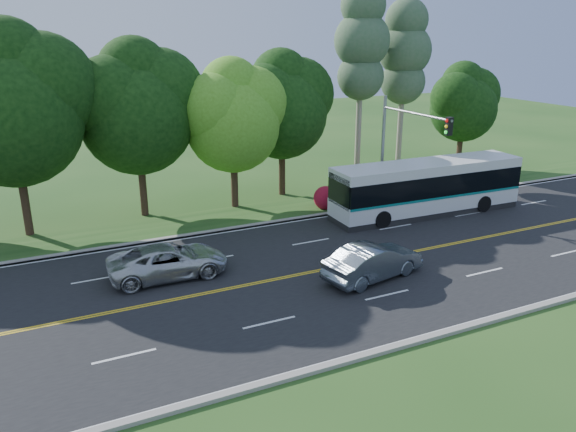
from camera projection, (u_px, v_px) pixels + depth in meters
name	position (u px, v px, depth m)	size (l,w,h in m)	color
ground	(354.00, 264.00, 27.17)	(120.00, 120.00, 0.00)	#234A18
road	(354.00, 264.00, 27.17)	(60.00, 14.00, 0.02)	black
curb_north	(290.00, 220.00, 33.27)	(60.00, 0.30, 0.15)	gray
curb_south	(455.00, 330.00, 21.03)	(60.00, 0.30, 0.15)	gray
grass_verge	(277.00, 211.00, 34.86)	(60.00, 4.00, 0.10)	#234A18
lane_markings	(352.00, 264.00, 27.13)	(57.60, 13.82, 0.00)	gold
tree_row	(175.00, 101.00, 33.32)	(44.70, 9.10, 13.84)	black
bougainvillea_hedge	(381.00, 191.00, 36.86)	(9.50, 2.25, 1.50)	maroon
traffic_signal	(402.00, 139.00, 32.98)	(0.42, 6.10, 7.00)	gray
transit_bus	(427.00, 188.00, 34.13)	(12.35, 3.00, 3.21)	silver
sedan	(373.00, 262.00, 25.36)	(1.71, 4.90, 1.61)	slate
suv	(168.00, 261.00, 25.57)	(2.49, 5.40, 1.50)	silver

